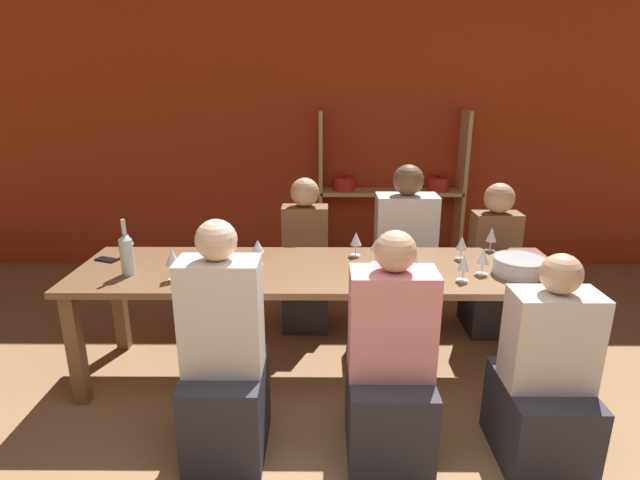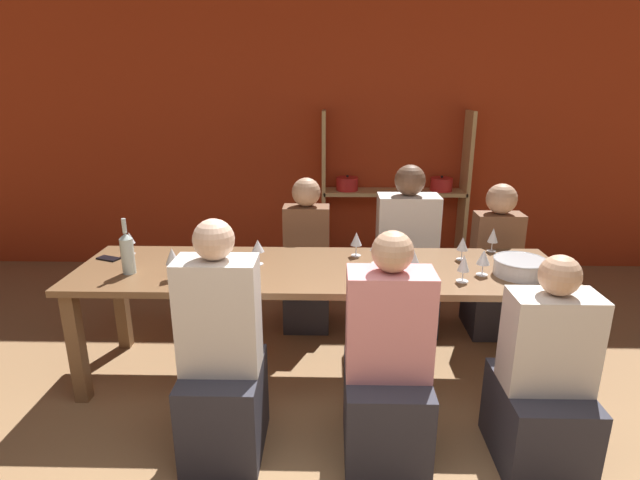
% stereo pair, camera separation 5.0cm
% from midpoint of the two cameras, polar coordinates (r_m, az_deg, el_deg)
% --- Properties ---
extents(wall_back_red, '(8.80, 0.06, 2.70)m').
position_cam_midpoint_polar(wall_back_red, '(5.10, 1.66, 11.77)').
color(wall_back_red, '#B23819').
rests_on(wall_back_red, ground_plane).
extents(shelf_unit, '(1.43, 0.30, 1.61)m').
position_cam_midpoint_polar(shelf_unit, '(5.08, 7.78, 2.66)').
color(shelf_unit, tan).
rests_on(shelf_unit, ground_plane).
extents(dining_table, '(3.03, 0.82, 0.75)m').
position_cam_midpoint_polar(dining_table, '(3.15, -0.47, -4.51)').
color(dining_table, brown).
rests_on(dining_table, ground_plane).
extents(mixing_bowl, '(0.32, 0.32, 0.10)m').
position_cam_midpoint_polar(mixing_bowl, '(3.23, 21.41, -2.69)').
color(mixing_bowl, '#B7BABC').
rests_on(mixing_bowl, dining_table).
extents(wine_bottle_green, '(0.08, 0.08, 0.34)m').
position_cam_midpoint_polar(wine_bottle_green, '(3.20, -21.64, -1.42)').
color(wine_bottle_green, '#B2C6C1').
rests_on(wine_bottle_green, dining_table).
extents(wine_glass_empty_a, '(0.08, 0.08, 0.16)m').
position_cam_midpoint_polar(wine_glass_empty_a, '(3.02, 10.20, -1.90)').
color(wine_glass_empty_a, white).
rests_on(wine_glass_empty_a, dining_table).
extents(wine_glass_red_a, '(0.08, 0.08, 0.16)m').
position_cam_midpoint_polar(wine_glass_red_a, '(3.16, -7.58, -0.79)').
color(wine_glass_red_a, white).
rests_on(wine_glass_red_a, dining_table).
extents(wine_glass_empty_b, '(0.07, 0.07, 0.16)m').
position_cam_midpoint_polar(wine_glass_empty_b, '(3.00, 15.67, -2.53)').
color(wine_glass_empty_b, white).
rests_on(wine_glass_empty_b, dining_table).
extents(wine_glass_empty_c, '(0.07, 0.07, 0.16)m').
position_cam_midpoint_polar(wine_glass_empty_c, '(3.31, 3.70, 0.09)').
color(wine_glass_empty_c, white).
rests_on(wine_glass_empty_c, dining_table).
extents(wine_glass_red_b, '(0.08, 0.08, 0.16)m').
position_cam_midpoint_polar(wine_glass_red_b, '(3.18, 6.00, -0.61)').
color(wine_glass_red_b, white).
rests_on(wine_glass_red_b, dining_table).
extents(wine_glass_empty_d, '(0.08, 0.08, 0.17)m').
position_cam_midpoint_polar(wine_glass_empty_d, '(3.23, -11.73, -0.46)').
color(wine_glass_empty_d, white).
rests_on(wine_glass_empty_d, dining_table).
extents(wine_glass_empty_e, '(0.07, 0.07, 0.16)m').
position_cam_midpoint_polar(wine_glass_empty_e, '(3.60, 18.64, 0.56)').
color(wine_glass_empty_e, white).
rests_on(wine_glass_empty_e, dining_table).
extents(wine_glass_red_c, '(0.08, 0.08, 0.16)m').
position_cam_midpoint_polar(wine_glass_red_c, '(3.13, 17.73, -1.88)').
color(wine_glass_red_c, white).
rests_on(wine_glass_red_c, dining_table).
extents(wine_glass_white_a, '(0.07, 0.07, 0.15)m').
position_cam_midpoint_polar(wine_glass_white_a, '(3.56, -21.49, 0.04)').
color(wine_glass_white_a, white).
rests_on(wine_glass_white_a, dining_table).
extents(wine_glass_red_d, '(0.08, 0.08, 0.19)m').
position_cam_midpoint_polar(wine_glass_red_d, '(3.02, -16.98, -1.97)').
color(wine_glass_red_d, white).
rests_on(wine_glass_red_d, dining_table).
extents(wine_glass_empty_f, '(0.07, 0.07, 0.18)m').
position_cam_midpoint_polar(wine_glass_empty_f, '(3.11, -12.77, -1.22)').
color(wine_glass_empty_f, white).
rests_on(wine_glass_empty_f, dining_table).
extents(wine_glass_empty_g, '(0.07, 0.07, 0.15)m').
position_cam_midpoint_polar(wine_glass_empty_g, '(3.37, 15.49, -0.38)').
color(wine_glass_empty_g, white).
rests_on(wine_glass_empty_g, dining_table).
extents(cell_phone, '(0.17, 0.12, 0.01)m').
position_cam_midpoint_polar(cell_phone, '(3.54, -23.54, -2.07)').
color(cell_phone, black).
rests_on(cell_phone, dining_table).
extents(person_near_a, '(0.41, 0.51, 1.11)m').
position_cam_midpoint_polar(person_near_a, '(2.80, 23.69, -15.37)').
color(person_near_a, '#2D2D38').
rests_on(person_near_a, ground_plane).
extents(person_far_a, '(0.35, 0.44, 1.19)m').
position_cam_midpoint_polar(person_far_a, '(3.92, -2.04, -3.52)').
color(person_far_a, '#2D2D38').
rests_on(person_far_a, ground_plane).
extents(person_near_b, '(0.41, 0.52, 1.21)m').
position_cam_midpoint_polar(person_near_b, '(2.61, 7.37, -15.41)').
color(person_near_b, '#2D2D38').
rests_on(person_near_b, ground_plane).
extents(person_far_b, '(0.46, 0.57, 1.28)m').
position_cam_midpoint_polar(person_far_b, '(3.97, 9.18, -3.22)').
color(person_far_b, '#2D2D38').
rests_on(person_far_b, ground_plane).
extents(person_near_c, '(0.39, 0.49, 1.26)m').
position_cam_midpoint_polar(person_near_c, '(2.65, -11.37, -14.58)').
color(person_near_c, '#2D2D38').
rests_on(person_near_c, ground_plane).
extents(person_far_c, '(0.35, 0.43, 1.16)m').
position_cam_midpoint_polar(person_far_c, '(4.05, 18.61, -3.86)').
color(person_far_c, '#2D2D38').
rests_on(person_far_c, ground_plane).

